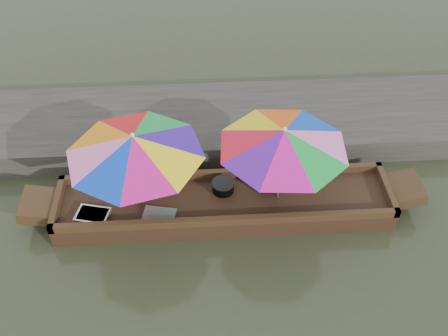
{
  "coord_description": "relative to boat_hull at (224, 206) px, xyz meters",
  "views": [
    {
      "loc": [
        -0.36,
        -5.8,
        6.74
      ],
      "look_at": [
        0.0,
        0.1,
        1.0
      ],
      "focal_mm": 40.0,
      "sensor_mm": 36.0,
      "label": 1
    }
  ],
  "objects": [
    {
      "name": "umbrella_stern",
      "position": [
        0.93,
        0.0,
        0.95
      ],
      "size": [
        2.67,
        2.67,
        1.55
      ],
      "primitive_type": null,
      "rotation": [
        0.0,
        0.0,
        0.31
      ],
      "color": "blue",
      "rests_on": "boat_hull"
    },
    {
      "name": "water",
      "position": [
        0.0,
        0.0,
        -0.17
      ],
      "size": [
        80.0,
        80.0,
        0.0
      ],
      "primitive_type": "plane",
      "color": "#2D341F",
      "rests_on": "ground"
    },
    {
      "name": "tray_scallop",
      "position": [
        -1.11,
        -0.35,
        0.21
      ],
      "size": [
        0.6,
        0.48,
        0.06
      ],
      "primitive_type": "cube",
      "rotation": [
        0.0,
        0.0,
        -0.21
      ],
      "color": "silver",
      "rests_on": "boat_hull"
    },
    {
      "name": "tray_crayfish",
      "position": [
        -2.21,
        -0.28,
        0.22
      ],
      "size": [
        0.61,
        0.49,
        0.09
      ],
      "primitive_type": "cube",
      "rotation": [
        0.0,
        0.0,
        -0.24
      ],
      "color": "silver",
      "rests_on": "boat_hull"
    },
    {
      "name": "umbrella_bow",
      "position": [
        -1.39,
        0.0,
        0.95
      ],
      "size": [
        2.48,
        2.48,
        1.55
      ],
      "primitive_type": null,
      "rotation": [
        0.0,
        0.0,
        -0.13
      ],
      "color": "#3D14A5",
      "rests_on": "boat_hull"
    },
    {
      "name": "supply_bag",
      "position": [
        0.85,
        0.39,
        0.3
      ],
      "size": [
        0.31,
        0.26,
        0.26
      ],
      "primitive_type": "cube",
      "rotation": [
        0.0,
        0.0,
        -0.14
      ],
      "color": "silver",
      "rests_on": "boat_hull"
    },
    {
      "name": "dock",
      "position": [
        0.0,
        2.2,
        0.08
      ],
      "size": [
        22.0,
        2.2,
        0.5
      ],
      "primitive_type": "cube",
      "color": "#2D2B26",
      "rests_on": "ground"
    },
    {
      "name": "cooking_pot",
      "position": [
        -1.43,
        0.34,
        0.29
      ],
      "size": [
        0.43,
        0.43,
        0.23
      ],
      "primitive_type": "cylinder",
      "color": "black",
      "rests_on": "boat_hull"
    },
    {
      "name": "charcoal_grill",
      "position": [
        -0.01,
        0.21,
        0.26
      ],
      "size": [
        0.38,
        0.38,
        0.18
      ],
      "primitive_type": "cylinder",
      "color": "black",
      "rests_on": "boat_hull"
    },
    {
      "name": "vendor",
      "position": [
        0.76,
        0.21,
        0.75
      ],
      "size": [
        0.67,
        0.58,
        1.15
      ],
      "primitive_type": "imported",
      "rotation": [
        0.0,
        0.0,
        3.6
      ],
      "color": "black",
      "rests_on": "boat_hull"
    },
    {
      "name": "boat_hull",
      "position": [
        0.0,
        0.0,
        0.0
      ],
      "size": [
        5.79,
        1.2,
        0.35
      ],
      "primitive_type": "cube",
      "color": "black",
      "rests_on": "water"
    }
  ]
}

